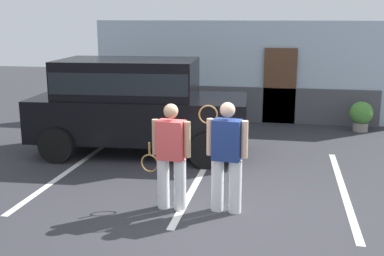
{
  "coord_description": "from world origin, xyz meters",
  "views": [
    {
      "loc": [
        1.11,
        -6.84,
        2.94
      ],
      "look_at": [
        -0.44,
        1.2,
        1.05
      ],
      "focal_mm": 45.27,
      "sensor_mm": 36.0,
      "label": 1
    }
  ],
  "objects_px": {
    "tennis_player_man": "(171,155)",
    "tennis_player_woman": "(226,155)",
    "potted_plant_by_porch": "(361,115)",
    "parked_suv": "(135,101)"
  },
  "relations": [
    {
      "from": "tennis_player_man",
      "to": "tennis_player_woman",
      "type": "distance_m",
      "value": 0.85
    },
    {
      "from": "tennis_player_woman",
      "to": "potted_plant_by_porch",
      "type": "distance_m",
      "value": 6.64
    },
    {
      "from": "parked_suv",
      "to": "tennis_player_man",
      "type": "xyz_separation_m",
      "value": [
        1.51,
        -3.0,
        -0.28
      ]
    },
    {
      "from": "tennis_player_woman",
      "to": "parked_suv",
      "type": "bearing_deg",
      "value": -44.53
    },
    {
      "from": "parked_suv",
      "to": "tennis_player_man",
      "type": "relative_size",
      "value": 2.83
    },
    {
      "from": "parked_suv",
      "to": "tennis_player_woman",
      "type": "relative_size",
      "value": 2.76
    },
    {
      "from": "tennis_player_man",
      "to": "potted_plant_by_porch",
      "type": "xyz_separation_m",
      "value": [
        3.66,
        6.05,
        -0.43
      ]
    },
    {
      "from": "parked_suv",
      "to": "potted_plant_by_porch",
      "type": "bearing_deg",
      "value": 26.59
    },
    {
      "from": "parked_suv",
      "to": "tennis_player_woman",
      "type": "bearing_deg",
      "value": -55.27
    },
    {
      "from": "parked_suv",
      "to": "tennis_player_man",
      "type": "height_order",
      "value": "parked_suv"
    }
  ]
}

